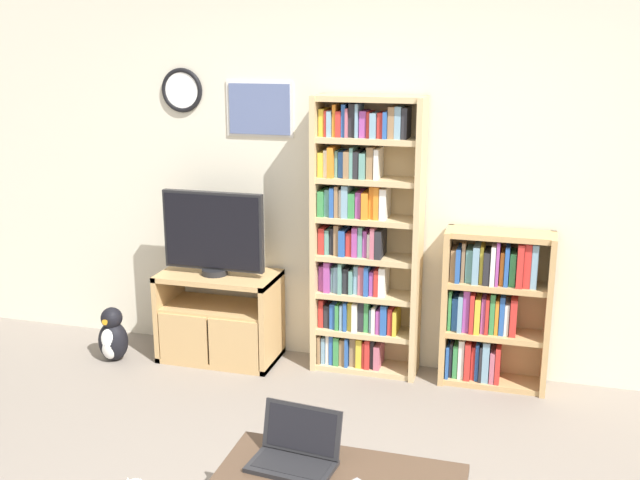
# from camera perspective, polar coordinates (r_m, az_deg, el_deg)

# --- Properties ---
(wall_back) EXTENTS (6.93, 0.09, 2.60)m
(wall_back) POSITION_cam_1_polar(r_m,az_deg,el_deg) (5.01, 4.00, 4.81)
(wall_back) COLOR beige
(wall_back) RESTS_ON ground_plane
(tv_stand) EXTENTS (0.81, 0.45, 0.63)m
(tv_stand) POSITION_cam_1_polar(r_m,az_deg,el_deg) (5.31, -7.70, -5.80)
(tv_stand) COLOR tan
(tv_stand) RESTS_ON ground_plane
(television) EXTENTS (0.71, 0.18, 0.58)m
(television) POSITION_cam_1_polar(r_m,az_deg,el_deg) (5.12, -8.14, 0.50)
(television) COLOR black
(television) RESTS_ON tv_stand
(bookshelf_tall) EXTENTS (0.71, 0.27, 1.85)m
(bookshelf_tall) POSITION_cam_1_polar(r_m,az_deg,el_deg) (4.94, 3.23, 0.06)
(bookshelf_tall) COLOR tan
(bookshelf_tall) RESTS_ON ground_plane
(bookshelf_short) EXTENTS (0.68, 0.26, 1.03)m
(bookshelf_short) POSITION_cam_1_polar(r_m,az_deg,el_deg) (4.95, 12.90, -4.98)
(bookshelf_short) COLOR tan
(bookshelf_short) RESTS_ON ground_plane
(laptop) EXTENTS (0.38, 0.29, 0.23)m
(laptop) POSITION_cam_1_polar(r_m,az_deg,el_deg) (3.33, -1.84, -15.74)
(laptop) COLOR #232326
(laptop) RESTS_ON coffee_table
(penguin_figurine) EXTENTS (0.21, 0.19, 0.39)m
(penguin_figurine) POSITION_cam_1_polar(r_m,az_deg,el_deg) (5.48, -15.54, -7.11)
(penguin_figurine) COLOR black
(penguin_figurine) RESTS_ON ground_plane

